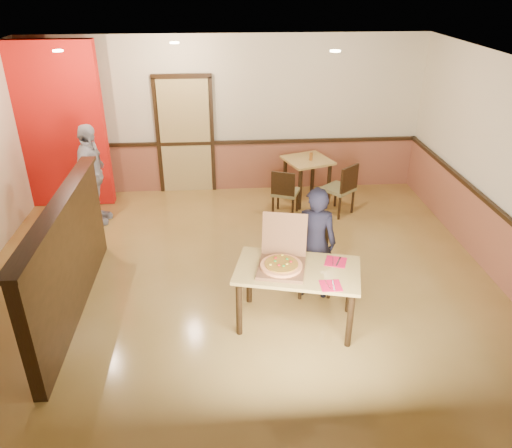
{
  "coord_description": "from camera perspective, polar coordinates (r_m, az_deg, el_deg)",
  "views": [
    {
      "loc": [
        -0.17,
        -5.37,
        3.76
      ],
      "look_at": [
        0.23,
        0.0,
        1.0
      ],
      "focal_mm": 35.0,
      "sensor_mm": 36.0,
      "label": 1
    }
  ],
  "objects": [
    {
      "name": "wainscot_right",
      "position": [
        7.28,
        26.4,
        -2.97
      ],
      "size": [
        0.04,
        7.0,
        0.9
      ],
      "primitive_type": "cube",
      "color": "brown",
      "rests_on": "floor"
    },
    {
      "name": "back_door",
      "position": [
        9.26,
        -8.07,
        9.89
      ],
      "size": [
        0.9,
        0.06,
        2.1
      ],
      "primitive_type": "cube",
      "color": "tan",
      "rests_on": "wall_back"
    },
    {
      "name": "side_chair_right",
      "position": [
        8.5,
        9.78,
        4.16
      ],
      "size": [
        0.63,
        0.63,
        0.9
      ],
      "rotation": [
        0.0,
        0.0,
        3.84
      ],
      "color": "olive",
      "rests_on": "floor"
    },
    {
      "name": "napkin_near",
      "position": [
        5.41,
        8.53,
        -6.97
      ],
      "size": [
        0.22,
        0.22,
        0.01
      ],
      "rotation": [
        0.0,
        0.0,
        0.0
      ],
      "color": "red",
      "rests_on": "main_table"
    },
    {
      "name": "chair_rail_right",
      "position": [
        7.07,
        27.03,
        0.33
      ],
      "size": [
        0.06,
        7.0,
        0.06
      ],
      "primitive_type": "cube",
      "color": "black",
      "rests_on": "wall_right"
    },
    {
      "name": "wainscot_back",
      "position": [
        9.44,
        -2.96,
        6.62
      ],
      "size": [
        7.0,
        0.04,
        0.9
      ],
      "primitive_type": "cube",
      "color": "brown",
      "rests_on": "floor"
    },
    {
      "name": "diner",
      "position": [
        6.18,
        6.69,
        -2.19
      ],
      "size": [
        0.61,
        0.47,
        1.5
      ],
      "primitive_type": "imported",
      "rotation": [
        0.0,
        0.0,
        2.93
      ],
      "color": "black",
      "rests_on": "floor"
    },
    {
      "name": "napkin_far",
      "position": [
        5.84,
        9.09,
        -4.27
      ],
      "size": [
        0.3,
        0.3,
        0.01
      ],
      "rotation": [
        0.0,
        0.0,
        -0.35
      ],
      "color": "red",
      "rests_on": "main_table"
    },
    {
      "name": "red_accent_panel",
      "position": [
        9.11,
        -21.88,
        10.24
      ],
      "size": [
        1.6,
        0.2,
        2.78
      ],
      "primitive_type": "cube",
      "color": "red",
      "rests_on": "floor"
    },
    {
      "name": "booth_partition",
      "position": [
        6.26,
        -20.68,
        -3.65
      ],
      "size": [
        0.2,
        3.1,
        1.44
      ],
      "color": "black",
      "rests_on": "floor"
    },
    {
      "name": "spot_c",
      "position": [
        7.11,
        9.05,
        18.95
      ],
      "size": [
        0.14,
        0.14,
        0.02
      ],
      "primitive_type": "cylinder",
      "color": "beige",
      "rests_on": "ceiling"
    },
    {
      "name": "diner_chair",
      "position": [
        6.44,
        6.52,
        -3.55
      ],
      "size": [
        0.46,
        0.46,
        0.9
      ],
      "rotation": [
        0.0,
        0.0,
        -0.02
      ],
      "color": "olive",
      "rests_on": "floor"
    },
    {
      "name": "spot_b",
      "position": [
        7.95,
        -9.3,
        19.78
      ],
      "size": [
        0.14,
        0.14,
        0.02
      ],
      "primitive_type": "cylinder",
      "color": "beige",
      "rests_on": "ceiling"
    },
    {
      "name": "pizza",
      "position": [
        5.6,
        2.91,
        -4.77
      ],
      "size": [
        0.6,
        0.6,
        0.03
      ],
      "primitive_type": "cylinder",
      "rotation": [
        0.0,
        0.0,
        0.35
      ],
      "color": "#FBA15B",
      "rests_on": "pizza_box"
    },
    {
      "name": "passerby",
      "position": [
        8.4,
        -18.26,
        5.33
      ],
      "size": [
        0.52,
        1.01,
        1.65
      ],
      "primitive_type": "imported",
      "rotation": [
        0.0,
        0.0,
        1.44
      ],
      "color": "#9998A0",
      "rests_on": "floor"
    },
    {
      "name": "side_chair_left",
      "position": [
        8.34,
        3.3,
        3.77
      ],
      "size": [
        0.53,
        0.53,
        0.83
      ],
      "rotation": [
        0.0,
        0.0,
        2.77
      ],
      "color": "olive",
      "rests_on": "floor"
    },
    {
      "name": "floor",
      "position": [
        6.56,
        -2.01,
        -7.84
      ],
      "size": [
        7.0,
        7.0,
        0.0
      ],
      "primitive_type": "plane",
      "color": "#A78441",
      "rests_on": "ground"
    },
    {
      "name": "pizza_box",
      "position": [
        5.64,
        2.97,
        -4.34
      ],
      "size": [
        0.63,
        0.71,
        0.55
      ],
      "rotation": [
        0.0,
        0.0,
        -0.22
      ],
      "color": "brown",
      "rests_on": "main_table"
    },
    {
      "name": "chair_rail_back",
      "position": [
        9.27,
        -3.02,
        9.29
      ],
      "size": [
        7.0,
        0.06,
        0.06
      ],
      "primitive_type": "cube",
      "color": "black",
      "rests_on": "wall_back"
    },
    {
      "name": "ceiling",
      "position": [
        5.46,
        -2.5,
        17.02
      ],
      "size": [
        7.0,
        7.0,
        0.0
      ],
      "primitive_type": "plane",
      "rotation": [
        3.14,
        0.0,
        0.0
      ],
      "color": "black",
      "rests_on": "wall_back"
    },
    {
      "name": "wall_back",
      "position": [
        9.18,
        -3.11,
        12.24
      ],
      "size": [
        7.0,
        0.0,
        7.0
      ],
      "primitive_type": "plane",
      "rotation": [
        1.57,
        0.0,
        0.0
      ],
      "color": "beige",
      "rests_on": "floor"
    },
    {
      "name": "side_table",
      "position": [
        8.9,
        5.87,
        6.3
      ],
      "size": [
        0.94,
        0.94,
        0.79
      ],
      "rotation": [
        0.0,
        0.0,
        0.34
      ],
      "color": "tan",
      "rests_on": "floor"
    },
    {
      "name": "spot_a",
      "position": [
        7.54,
        -21.71,
        17.93
      ],
      "size": [
        0.14,
        0.14,
        0.02
      ],
      "primitive_type": "cylinder",
      "color": "beige",
      "rests_on": "ceiling"
    },
    {
      "name": "condiment",
      "position": [
        8.77,
        6.3,
        7.69
      ],
      "size": [
        0.06,
        0.06,
        0.14
      ],
      "primitive_type": "cylinder",
      "color": "brown",
      "rests_on": "side_table"
    },
    {
      "name": "main_table",
      "position": [
        5.72,
        4.74,
        -6.04
      ],
      "size": [
        1.54,
        1.1,
        0.75
      ],
      "rotation": [
        0.0,
        0.0,
        -0.24
      ],
      "color": "tan",
      "rests_on": "floor"
    }
  ]
}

